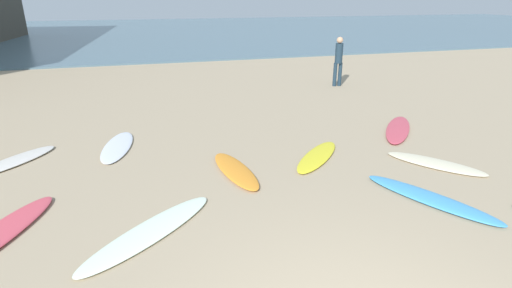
# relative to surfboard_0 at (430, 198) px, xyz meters

# --- Properties ---
(ocean_water) EXTENTS (120.00, 40.00, 0.08)m
(ocean_water) POSITION_rel_surfboard_0_xyz_m (-2.73, 35.99, -0.00)
(ocean_water) COLOR slate
(ocean_water) RESTS_ON ground_plane
(surfboard_0) EXTENTS (1.46, 2.35, 0.09)m
(surfboard_0) POSITION_rel_surfboard_0_xyz_m (0.00, 0.00, 0.00)
(surfboard_0) COLOR #47A2E5
(surfboard_0) RESTS_ON ground_plane
(surfboard_1) EXTENTS (1.96, 2.21, 0.09)m
(surfboard_1) POSITION_rel_surfboard_0_xyz_m (1.73, 3.33, -0.00)
(surfboard_1) COLOR #D64859
(surfboard_1) RESTS_ON ground_plane
(surfboard_2) EXTENTS (1.75, 1.79, 0.07)m
(surfboard_2) POSITION_rel_surfboard_0_xyz_m (-1.04, 2.27, -0.01)
(surfboard_2) COLOR yellow
(surfboard_2) RESTS_ON ground_plane
(surfboard_3) EXTENTS (2.25, 2.02, 0.07)m
(surfboard_3) POSITION_rel_surfboard_0_xyz_m (-4.61, 0.35, -0.01)
(surfboard_3) COLOR white
(surfboard_3) RESTS_ON ground_plane
(surfboard_4) EXTENTS (0.93, 2.11, 0.07)m
(surfboard_4) POSITION_rel_surfboard_0_xyz_m (-5.18, 4.12, -0.01)
(surfboard_4) COLOR white
(surfboard_4) RESTS_ON ground_plane
(surfboard_5) EXTENTS (1.61, 1.92, 0.06)m
(surfboard_5) POSITION_rel_surfboard_0_xyz_m (1.14, 1.24, -0.01)
(surfboard_5) COLOR beige
(surfboard_5) RESTS_ON ground_plane
(surfboard_6) EXTENTS (1.65, 1.81, 0.08)m
(surfboard_6) POSITION_rel_surfboard_0_xyz_m (-7.21, 3.85, -0.01)
(surfboard_6) COLOR silver
(surfboard_6) RESTS_ON ground_plane
(surfboard_7) EXTENTS (0.78, 1.99, 0.09)m
(surfboard_7) POSITION_rel_surfboard_0_xyz_m (-2.90, 2.06, 0.00)
(surfboard_7) COLOR orange
(surfboard_7) RESTS_ON ground_plane
(beachgoer_near) EXTENTS (0.34, 0.31, 1.84)m
(beachgoer_near) POSITION_rel_surfboard_0_xyz_m (2.74, 8.64, 0.99)
(beachgoer_near) COLOR #1E3342
(beachgoer_near) RESTS_ON ground_plane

